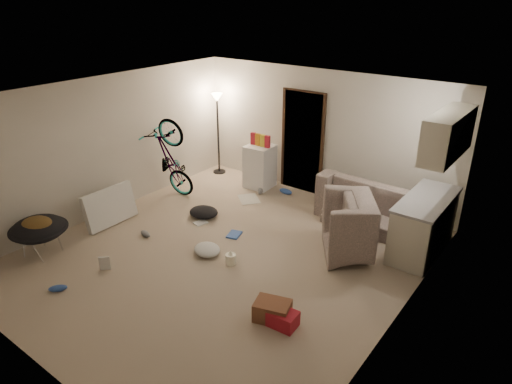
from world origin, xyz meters
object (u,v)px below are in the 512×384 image
Objects in this scene: saucer_chair at (40,233)px; drink_case_b at (283,319)px; floor_lamp at (218,116)px; bicycle at (172,175)px; kitchen_counter at (423,226)px; tv_box at (110,207)px; mini_fridge at (260,166)px; sofa at (377,208)px; drink_case_a at (272,311)px; juicer at (231,258)px; armchair at (371,234)px.

saucer_chair is 2.47× the size of drink_case_b.
bicycle is at bearing -86.29° from floor_lamp.
tv_box is at bearing -153.17° from kitchen_counter.
floor_lamp is 4.95m from kitchen_counter.
tv_box is (-1.13, -2.94, -0.12)m from mini_fridge.
kitchen_counter is at bearing 156.08° from sofa.
drink_case_b is at bearing -104.99° from kitchen_counter.
drink_case_a is 0.18m from drink_case_b.
juicer is at bearing 150.43° from drink_case_b.
drink_case_a is 1.26× the size of drink_case_b.
drink_case_a reaches higher than drink_case_b.
mini_fridge is (1.23, -0.10, -0.86)m from floor_lamp.
juicer is at bearing -64.75° from mini_fridge.
drink_case_a is at bearing 13.29° from saucer_chair.
drink_case_b is (0.18, -0.02, -0.02)m from drink_case_a.
mini_fridge is (-3.00, 1.14, 0.10)m from armchair.
drink_case_a is at bearing -54.24° from mini_fridge.
floor_lamp reaches higher than juicer.
kitchen_counter is 0.72× the size of sofa.
kitchen_counter is (4.83, -0.65, -0.87)m from floor_lamp.
armchair is (-0.61, -0.59, -0.09)m from kitchen_counter.
mini_fridge is at bearing 171.32° from kitchen_counter.
floor_lamp reaches higher than bicycle.
mini_fridge is 4.30m from drink_case_a.
drink_case_a is at bearing -41.49° from floor_lamp.
tv_box is 2.81× the size of drink_case_b.
kitchen_counter is 0.86m from armchair.
kitchen_counter is at bearing 44.50° from juicer.
floor_lamp reaches higher than drink_case_b.
tv_box is at bearing 170.14° from drink_case_b.
armchair reaches higher than drink_case_a.
armchair is (4.22, -1.24, -0.95)m from floor_lamp.
kitchen_counter reaches higher than drink_case_b.
kitchen_counter reaches higher than armchair.
floor_lamp is 7.70× the size of juicer.
tv_box is (-3.79, -2.84, 0.02)m from sofa.
tv_box is (-0.00, 1.30, -0.04)m from saucer_chair.
drink_case_a reaches higher than juicer.
kitchen_counter is 3.65m from mini_fridge.
kitchen_counter is 1.05m from sofa.
juicer is at bearing -46.33° from floor_lamp.
saucer_chair is at bearing 172.72° from bicycle.
bicycle is (0.10, -1.54, -0.87)m from floor_lamp.
drink_case_a is (3.80, 0.90, -0.24)m from saucer_chair.
saucer_chair is (-4.73, -3.70, -0.07)m from kitchen_counter.
saucer_chair reaches higher than sofa.
mini_fridge reaches higher than drink_case_a.
kitchen_counter is 2.97m from drink_case_a.
kitchen_counter is 5.30m from tv_box.
mini_fridge is at bearing 126.50° from drink_case_b.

